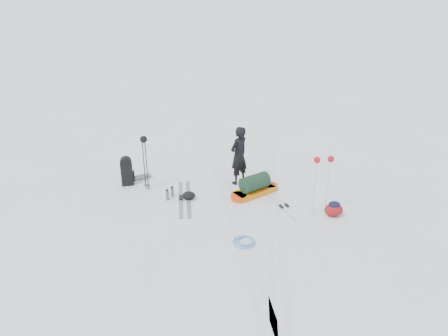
{
  "coord_description": "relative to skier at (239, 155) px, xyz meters",
  "views": [
    {
      "loc": [
        -0.84,
        -9.82,
        5.45
      ],
      "look_at": [
        -0.13,
        0.13,
        0.95
      ],
      "focal_mm": 35.0,
      "sensor_mm": 36.0,
      "label": 1
    }
  ],
  "objects": [
    {
      "name": "ground",
      "position": [
        -0.36,
        -1.21,
        -0.83
      ],
      "size": [
        200.0,
        200.0,
        0.0
      ],
      "primitive_type": "plane",
      "color": "white",
      "rests_on": "ground"
    },
    {
      "name": "snow_hill_backdrop",
      "position": [
        62.33,
        82.81,
        -69.85
      ],
      "size": [
        359.5,
        192.0,
        162.45
      ],
      "color": "white",
      "rests_on": "ground"
    },
    {
      "name": "ski_tracks",
      "position": [
        0.25,
        -0.33,
        -0.83
      ],
      "size": [
        3.38,
        17.97,
        0.01
      ],
      "color": "silver",
      "rests_on": "ground"
    },
    {
      "name": "skier",
      "position": [
        0.0,
        0.0,
        0.0
      ],
      "size": [
        0.72,
        0.7,
        1.66
      ],
      "primitive_type": "imported",
      "rotation": [
        0.0,
        0.0,
        3.88
      ],
      "color": "black",
      "rests_on": "ground"
    },
    {
      "name": "pulk_sled",
      "position": [
        0.36,
        -0.74,
        -0.61
      ],
      "size": [
        1.48,
        1.13,
        0.57
      ],
      "rotation": [
        0.0,
        0.0,
        0.55
      ],
      "color": "orange",
      "rests_on": "ground"
    },
    {
      "name": "expedition_rucksack",
      "position": [
        -3.06,
        0.14,
        -0.45
      ],
      "size": [
        0.81,
        0.66,
        0.83
      ],
      "rotation": [
        0.0,
        0.0,
        0.16
      ],
      "color": "black",
      "rests_on": "ground"
    },
    {
      "name": "ski_poles_black",
      "position": [
        -2.53,
        -0.22,
        0.44
      ],
      "size": [
        0.2,
        0.19,
        1.55
      ],
      "rotation": [
        0.0,
        0.0,
        0.29
      ],
      "color": "black",
      "rests_on": "ground"
    },
    {
      "name": "ski_poles_silver",
      "position": [
        1.79,
        -1.9,
        0.46
      ],
      "size": [
        0.49,
        0.19,
        1.54
      ],
      "rotation": [
        0.0,
        0.0,
        0.26
      ],
      "color": "silver",
      "rests_on": "ground"
    },
    {
      "name": "touring_skis_grey",
      "position": [
        -1.51,
        -0.88,
        -0.81
      ],
      "size": [
        0.36,
        2.04,
        0.07
      ],
      "rotation": [
        0.0,
        0.0,
        1.6
      ],
      "color": "gray",
      "rests_on": "ground"
    },
    {
      "name": "touring_skis_white",
      "position": [
        1.01,
        -1.49,
        -0.82
      ],
      "size": [
        0.7,
        1.58,
        0.06
      ],
      "rotation": [
        0.0,
        0.0,
        -1.27
      ],
      "color": "#BABBC1",
      "rests_on": "ground"
    },
    {
      "name": "rope_coil",
      "position": [
        -0.17,
        -3.0,
        -0.8
      ],
      "size": [
        0.67,
        0.67,
        0.06
      ],
      "rotation": [
        0.0,
        0.0,
        -0.4
      ],
      "color": "#5C9BE1",
      "rests_on": "ground"
    },
    {
      "name": "small_daypack",
      "position": [
        2.13,
        -2.0,
        -0.64
      ],
      "size": [
        0.51,
        0.42,
        0.39
      ],
      "rotation": [
        0.0,
        0.0,
        -0.2
      ],
      "color": "maroon",
      "rests_on": "ground"
    },
    {
      "name": "thermos_pair",
      "position": [
        -1.89,
        -0.8,
        -0.69
      ],
      "size": [
        0.21,
        0.3,
        0.31
      ],
      "rotation": [
        0.0,
        0.0,
        0.26
      ],
      "color": "#55585D",
      "rests_on": "ground"
    },
    {
      "name": "stuff_sack",
      "position": [
        -1.4,
        -0.9,
        -0.72
      ],
      "size": [
        0.36,
        0.28,
        0.22
      ],
      "rotation": [
        0.0,
        0.0,
        -0.06
      ],
      "color": "black",
      "rests_on": "ground"
    }
  ]
}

